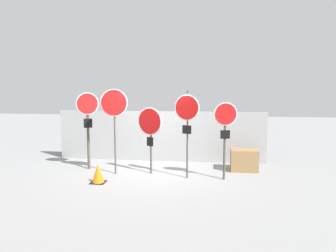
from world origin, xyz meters
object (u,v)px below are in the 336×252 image
Objects in this scene: stop_sign_2 at (150,125)px; stop_sign_4 at (225,124)px; stop_sign_0 at (88,117)px; storage_crate at (244,160)px; stop_sign_3 at (187,114)px; traffic_cone_0 at (98,174)px; stop_sign_1 at (114,108)px.

stop_sign_4 is at bearing 14.14° from stop_sign_2.
stop_sign_2 is 2.28m from stop_sign_4.
stop_sign_0 reaches higher than stop_sign_4.
storage_crate is at bearing -19.40° from stop_sign_0.
stop_sign_3 is 4.81× the size of traffic_cone_0.
stop_sign_3 is 3.02m from traffic_cone_0.
stop_sign_1 is at bearing -50.63° from stop_sign_0.
traffic_cone_0 is at bearing -176.20° from stop_sign_4.
stop_sign_1 is at bearing -145.71° from stop_sign_2.
stop_sign_0 is at bearing 162.74° from stop_sign_4.
traffic_cone_0 is at bearing -114.66° from stop_sign_2.
stop_sign_0 is 1.11× the size of stop_sign_4.
stop_sign_2 is at bearing -32.99° from stop_sign_0.
stop_sign_3 is 2.61m from storage_crate.
traffic_cone_0 is (-2.43, -0.77, -1.63)m from stop_sign_3.
stop_sign_0 is 2.19m from traffic_cone_0.
stop_sign_3 is at bearing 5.89° from stop_sign_2.
stop_sign_3 is at bearing 171.29° from stop_sign_4.
storage_crate is (5.00, 0.48, -1.36)m from stop_sign_0.
traffic_cone_0 is at bearing -111.31° from stop_sign_1.
stop_sign_2 is 0.80× the size of stop_sign_3.
stop_sign_4 is 3.85m from traffic_cone_0.
stop_sign_1 is 1.16× the size of stop_sign_4.
stop_sign_3 reaches higher than traffic_cone_0.
storage_crate is at bearing 5.55° from stop_sign_1.
storage_crate is at bearing 24.54° from traffic_cone_0.
stop_sign_3 is at bearing -147.00° from storage_crate.
stop_sign_0 is 3.31m from stop_sign_3.
stop_sign_3 reaches higher than stop_sign_4.
stop_sign_1 is 1.19m from stop_sign_2.
stop_sign_0 is 1.21× the size of stop_sign_2.
stop_sign_3 reaches higher than stop_sign_0.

